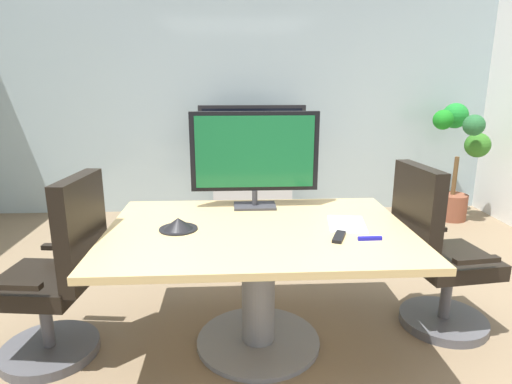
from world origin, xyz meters
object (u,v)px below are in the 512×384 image
(conference_phone, at_px, (178,224))
(remote_control, at_px, (339,237))
(wall_display_unit, at_px, (252,181))
(potted_plant, at_px, (459,155))
(office_chair_right, at_px, (436,262))
(conference_table, at_px, (258,260))
(office_chair_left, at_px, (58,285))
(tv_monitor, at_px, (255,154))

(conference_phone, distance_m, remote_control, 0.91)
(conference_phone, bearing_deg, remote_control, -12.15)
(wall_display_unit, bearing_deg, potted_plant, -4.59)
(potted_plant, xyz_separation_m, conference_phone, (-2.89, -2.34, 0.03))
(office_chair_right, distance_m, wall_display_unit, 2.63)
(conference_table, xyz_separation_m, potted_plant, (2.43, 2.34, 0.20))
(conference_table, height_order, potted_plant, potted_plant)
(office_chair_right, distance_m, conference_phone, 1.65)
(office_chair_right, xyz_separation_m, wall_display_unit, (-1.07, 2.40, -0.01))
(wall_display_unit, xyz_separation_m, conference_phone, (-0.54, -2.53, 0.35))
(office_chair_left, xyz_separation_m, potted_plant, (3.58, 2.40, 0.30))
(office_chair_left, xyz_separation_m, wall_display_unit, (1.23, 2.59, -0.01))
(remote_control, bearing_deg, office_chair_right, 46.09)
(tv_monitor, xyz_separation_m, conference_phone, (-0.46, -0.43, -0.33))
(conference_table, height_order, conference_phone, conference_phone)
(office_chair_left, bearing_deg, conference_phone, 101.27)
(tv_monitor, bearing_deg, wall_display_unit, 87.78)
(conference_table, distance_m, office_chair_right, 1.16)
(office_chair_right, bearing_deg, tv_monitor, 68.29)
(conference_table, distance_m, wall_display_unit, 2.53)
(remote_control, bearing_deg, conference_table, 178.23)
(conference_table, xyz_separation_m, remote_control, (0.43, -0.19, 0.21))
(conference_table, distance_m, conference_phone, 0.51)
(office_chair_right, height_order, potted_plant, potted_plant)
(tv_monitor, relative_size, remote_control, 4.94)
(office_chair_left, relative_size, tv_monitor, 1.30)
(wall_display_unit, bearing_deg, remote_control, -82.82)
(conference_table, bearing_deg, office_chair_right, 6.19)
(office_chair_left, relative_size, office_chair_right, 1.00)
(conference_phone, bearing_deg, office_chair_left, -175.40)
(wall_display_unit, distance_m, potted_plant, 2.37)
(conference_table, relative_size, tv_monitor, 2.07)
(conference_phone, height_order, remote_control, conference_phone)
(tv_monitor, height_order, wall_display_unit, tv_monitor)
(potted_plant, height_order, conference_phone, potted_plant)
(wall_display_unit, height_order, conference_phone, wall_display_unit)
(wall_display_unit, bearing_deg, office_chair_left, -115.49)
(conference_table, height_order, office_chair_left, office_chair_left)
(conference_table, height_order, office_chair_right, office_chair_right)
(office_chair_left, height_order, office_chair_right, same)
(tv_monitor, bearing_deg, remote_control, -55.70)
(office_chair_left, distance_m, tv_monitor, 1.41)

